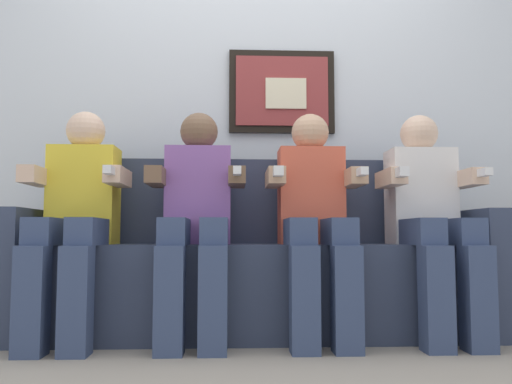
% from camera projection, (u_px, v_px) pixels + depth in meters
% --- Properties ---
extents(ground_plane, '(6.25, 6.25, 0.00)m').
position_uv_depth(ground_plane, '(258.00, 348.00, 2.30)').
color(ground_plane, '#9E9384').
extents(back_wall_assembly, '(4.80, 0.10, 2.60)m').
position_uv_depth(back_wall_assembly, '(252.00, 101.00, 3.16)').
color(back_wall_assembly, silver).
rests_on(back_wall_assembly, ground_plane).
extents(couch, '(2.40, 0.58, 0.90)m').
position_uv_depth(couch, '(254.00, 271.00, 2.65)').
color(couch, '#333D56').
rests_on(couch, ground_plane).
extents(person_leftmost, '(0.46, 0.56, 1.11)m').
position_uv_depth(person_leftmost, '(77.00, 211.00, 2.47)').
color(person_leftmost, yellow).
rests_on(person_leftmost, ground_plane).
extents(person_left_center, '(0.46, 0.56, 1.11)m').
position_uv_depth(person_left_center, '(197.00, 212.00, 2.49)').
color(person_left_center, '#8C59A5').
rests_on(person_left_center, ground_plane).
extents(person_right_center, '(0.46, 0.56, 1.11)m').
position_uv_depth(person_right_center, '(315.00, 212.00, 2.52)').
color(person_right_center, '#D8593F').
rests_on(person_right_center, ground_plane).
extents(person_rightmost, '(0.46, 0.56, 1.11)m').
position_uv_depth(person_rightmost, '(430.00, 212.00, 2.54)').
color(person_rightmost, white).
rests_on(person_rightmost, ground_plane).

